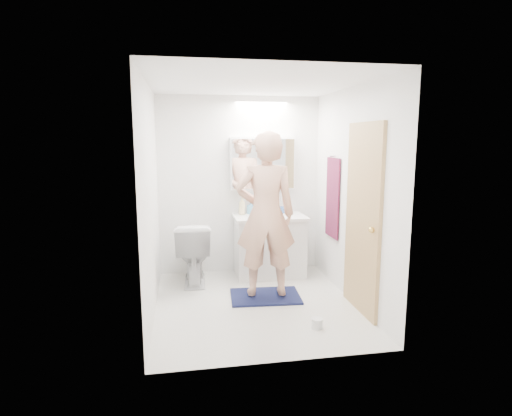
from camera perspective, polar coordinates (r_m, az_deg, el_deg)
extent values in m
plane|color=silver|center=(4.78, -0.07, -13.03)|extent=(2.50, 2.50, 0.00)
plane|color=white|center=(4.45, -0.08, 16.83)|extent=(2.50, 2.50, 0.00)
plane|color=white|center=(5.69, -2.24, 3.11)|extent=(2.50, 0.00, 2.50)
plane|color=white|center=(3.25, 3.70, -1.69)|extent=(2.50, 0.00, 2.50)
plane|color=white|center=(4.41, -14.31, 0.97)|extent=(0.00, 2.50, 2.50)
plane|color=white|center=(4.77, 13.05, 1.65)|extent=(0.00, 2.50, 2.50)
cube|color=silver|center=(5.62, 1.87, -5.38)|extent=(0.90, 0.55, 0.78)
cube|color=white|center=(5.53, 1.89, -1.27)|extent=(0.95, 0.58, 0.04)
cylinder|color=white|center=(5.55, 1.83, -0.85)|extent=(0.36, 0.36, 0.03)
cylinder|color=silver|center=(5.72, 1.44, 0.12)|extent=(0.02, 0.02, 0.16)
cube|color=white|center=(5.64, 0.88, 6.12)|extent=(0.88, 0.14, 0.70)
cube|color=silver|center=(5.56, 1.03, 6.07)|extent=(0.84, 0.01, 0.66)
imported|color=white|center=(5.40, -8.59, -6.03)|extent=(0.47, 0.80, 0.80)
cube|color=#121539|center=(4.96, 1.28, -12.04)|extent=(0.84, 0.61, 0.02)
imported|color=tan|center=(4.69, 1.33, -0.93)|extent=(0.71, 0.50, 1.87)
cube|color=tan|center=(4.48, 14.46, -1.50)|extent=(0.04, 0.80, 2.00)
sphere|color=gold|center=(4.21, 15.61, -2.95)|extent=(0.06, 0.06, 0.06)
cube|color=#15143F|center=(5.28, 10.48, 1.38)|extent=(0.02, 0.42, 1.00)
cylinder|color=silver|center=(5.23, 10.52, 7.02)|extent=(0.07, 0.02, 0.02)
imported|color=beige|center=(5.59, -1.93, 0.33)|extent=(0.10, 0.11, 0.24)
imported|color=#5EA0CB|center=(5.64, -0.71, 0.09)|extent=(0.12, 0.12, 0.18)
imported|color=#3D6AB8|center=(5.72, 3.64, -0.27)|extent=(0.12, 0.12, 0.09)
cylinder|color=silver|center=(4.24, 8.40, -15.42)|extent=(0.11, 0.11, 0.10)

